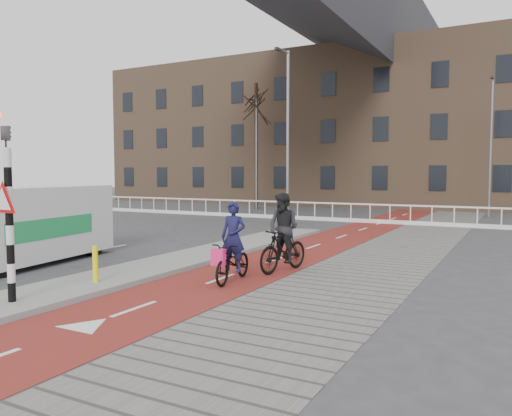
% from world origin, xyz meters
% --- Properties ---
extents(ground, '(120.00, 120.00, 0.00)m').
position_xyz_m(ground, '(0.00, 0.00, 0.00)').
color(ground, '#38383A').
rests_on(ground, ground).
extents(bike_lane, '(2.50, 60.00, 0.01)m').
position_xyz_m(bike_lane, '(1.50, 10.00, 0.01)').
color(bike_lane, maroon).
rests_on(bike_lane, ground).
extents(sidewalk, '(3.00, 60.00, 0.01)m').
position_xyz_m(sidewalk, '(4.30, 10.00, 0.01)').
color(sidewalk, slate).
rests_on(sidewalk, ground).
extents(curb_island, '(1.80, 16.00, 0.12)m').
position_xyz_m(curb_island, '(-0.70, 4.00, 0.06)').
color(curb_island, gray).
rests_on(curb_island, ground).
extents(traffic_signal, '(0.80, 0.80, 3.68)m').
position_xyz_m(traffic_signal, '(-0.60, -2.02, 1.99)').
color(traffic_signal, black).
rests_on(traffic_signal, curb_island).
extents(bollard, '(0.12, 0.12, 0.81)m').
position_xyz_m(bollard, '(-0.46, -0.06, 0.53)').
color(bollard, yellow).
rests_on(bollard, curb_island).
extents(cyclist_near, '(0.82, 1.83, 1.86)m').
position_xyz_m(cyclist_near, '(1.93, 1.87, 0.63)').
color(cyclist_near, black).
rests_on(cyclist_near, bike_lane).
extents(cyclist_far, '(0.99, 1.96, 2.02)m').
position_xyz_m(cyclist_far, '(2.45, 3.51, 0.84)').
color(cyclist_far, black).
rests_on(cyclist_far, bike_lane).
extents(van, '(2.67, 5.23, 2.15)m').
position_xyz_m(van, '(-4.39, 1.24, 1.13)').
color(van, silver).
rests_on(van, ground).
extents(railing, '(28.00, 0.10, 0.99)m').
position_xyz_m(railing, '(-5.00, 17.00, 0.31)').
color(railing, silver).
rests_on(railing, ground).
extents(townhouse_row, '(46.00, 10.00, 15.90)m').
position_xyz_m(townhouse_row, '(-3.00, 32.00, 7.81)').
color(townhouse_row, '#7F6047').
rests_on(townhouse_row, ground).
extents(tree_mid, '(0.28, 0.28, 8.79)m').
position_xyz_m(tree_mid, '(-8.82, 23.06, 4.39)').
color(tree_mid, black).
rests_on(tree_mid, ground).
extents(streetlight_near, '(0.12, 0.12, 7.80)m').
position_xyz_m(streetlight_near, '(-1.32, 11.99, 3.90)').
color(streetlight_near, slate).
rests_on(streetlight_near, ground).
extents(streetlight_left, '(0.12, 0.12, 7.63)m').
position_xyz_m(streetlight_left, '(-8.63, 22.77, 3.82)').
color(streetlight_left, slate).
rests_on(streetlight_left, ground).
extents(streetlight_right, '(0.12, 0.12, 7.88)m').
position_xyz_m(streetlight_right, '(6.13, 23.30, 3.94)').
color(streetlight_right, slate).
rests_on(streetlight_right, ground).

